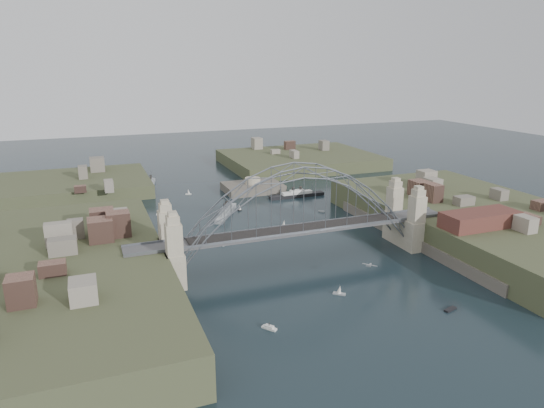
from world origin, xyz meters
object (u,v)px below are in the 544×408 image
Objects in this scene: fort_island at (253,192)px; wharf_shed at (480,219)px; naval_cruiser_far at (151,184)px; ocean_liner at (297,195)px; naval_cruiser_near at (226,212)px; bridge at (298,214)px.

fort_island is 1.10× the size of wharf_shed.
naval_cruiser_far is 60.66m from ocean_liner.
fort_island is 18.89m from ocean_liner.
fort_island is at bearing 131.89° from ocean_liner.
ocean_liner is at bearing -48.11° from fort_island.
naval_cruiser_far reaches higher than ocean_liner.
naval_cruiser_far reaches higher than fort_island.
wharf_shed reaches higher than naval_cruiser_near.
bridge is at bearing -75.52° from naval_cruiser_far.
fort_island is (12.00, 70.00, -12.66)m from bridge.
wharf_shed is at bearing -69.15° from fort_island.
naval_cruiser_near is (-50.34, 57.70, -9.08)m from wharf_shed.
ocean_liner is (-19.41, 69.97, -9.18)m from wharf_shed.
bridge is 96.15m from naval_cruiser_far.
wharf_shed reaches higher than fort_island.
bridge reaches higher than ocean_liner.
bridge reaches higher than wharf_shed.
wharf_shed is 1.13× the size of naval_cruiser_far.
naval_cruiser_near is (-6.34, 43.70, -11.40)m from bridge.
wharf_shed is 0.93× the size of ocean_liner.
wharf_shed reaches higher than ocean_liner.
naval_cruiser_near is at bearing 98.25° from bridge.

